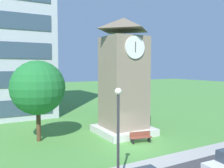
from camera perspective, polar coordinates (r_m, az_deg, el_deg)
The scene contains 7 objects.
ground_plane at distance 19.54m, azimuth 5.08°, elevation -14.38°, with size 160.00×160.00×0.00m, color #4C893D.
kerb_strip at distance 16.99m, azimuth 11.84°, elevation -17.32°, with size 120.00×1.60×0.01m, color #9E9E99.
clock_tower at distance 22.36m, azimuth 2.75°, elevation 0.37°, with size 4.74×4.74×10.59m.
park_bench at distance 20.40m, azimuth 6.73°, elevation -12.23°, with size 1.86×0.86×0.88m.
street_lamp at distance 12.42m, azimuth 1.45°, elevation -9.61°, with size 0.36×0.36×5.13m.
tree_near_tower at distance 26.75m, azimuth 1.12°, elevation -1.78°, with size 4.01×4.01×5.47m.
tree_streetside at distance 20.88m, azimuth -16.98°, elevation -0.85°, with size 4.48×4.48×6.70m.
Camera 1 is at (-10.42, -15.33, 6.16)m, focal length 39.04 mm.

